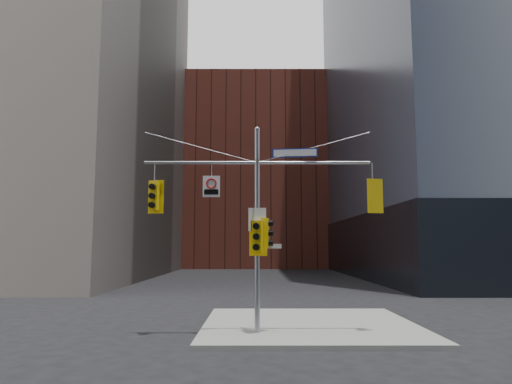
{
  "coord_description": "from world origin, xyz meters",
  "views": [
    {
      "loc": [
        -0.07,
        -13.89,
        3.06
      ],
      "look_at": [
        -0.04,
        2.0,
        4.95
      ],
      "focal_mm": 32.0,
      "sensor_mm": 36.0,
      "label": 1
    }
  ],
  "objects_px": {
    "signal_assembly": "(257,207)",
    "traffic_light_pole_front": "(257,237)",
    "traffic_light_west_arm": "(154,196)",
    "regulatory_sign_arm": "(211,186)",
    "traffic_light_east_arm": "(373,196)",
    "traffic_light_pole_side": "(266,233)",
    "street_sign_blade": "(295,153)"
  },
  "relations": [
    {
      "from": "signal_assembly",
      "to": "traffic_light_west_arm",
      "type": "bearing_deg",
      "value": 179.8
    },
    {
      "from": "signal_assembly",
      "to": "traffic_light_pole_front",
      "type": "xyz_separation_m",
      "value": [
        0.0,
        -0.27,
        -1.03
      ]
    },
    {
      "from": "signal_assembly",
      "to": "traffic_light_pole_side",
      "type": "relative_size",
      "value": 7.93
    },
    {
      "from": "traffic_light_west_arm",
      "to": "street_sign_blade",
      "type": "height_order",
      "value": "street_sign_blade"
    },
    {
      "from": "signal_assembly",
      "to": "traffic_light_east_arm",
      "type": "relative_size",
      "value": 6.67
    },
    {
      "from": "signal_assembly",
      "to": "traffic_light_west_arm",
      "type": "relative_size",
      "value": 6.75
    },
    {
      "from": "traffic_light_pole_side",
      "to": "regulatory_sign_arm",
      "type": "height_order",
      "value": "regulatory_sign_arm"
    },
    {
      "from": "street_sign_blade",
      "to": "traffic_light_pole_side",
      "type": "bearing_deg",
      "value": -173.43
    },
    {
      "from": "signal_assembly",
      "to": "regulatory_sign_arm",
      "type": "relative_size",
      "value": 10.65
    },
    {
      "from": "signal_assembly",
      "to": "street_sign_blade",
      "type": "distance_m",
      "value": 2.35
    },
    {
      "from": "traffic_light_east_arm",
      "to": "street_sign_blade",
      "type": "distance_m",
      "value": 3.14
    },
    {
      "from": "street_sign_blade",
      "to": "regulatory_sign_arm",
      "type": "bearing_deg",
      "value": -173.11
    },
    {
      "from": "traffic_light_east_arm",
      "to": "traffic_light_pole_front",
      "type": "relative_size",
      "value": 0.92
    },
    {
      "from": "street_sign_blade",
      "to": "regulatory_sign_arm",
      "type": "distance_m",
      "value": 3.17
    },
    {
      "from": "traffic_light_east_arm",
      "to": "traffic_light_pole_side",
      "type": "relative_size",
      "value": 1.19
    },
    {
      "from": "traffic_light_west_arm",
      "to": "traffic_light_pole_front",
      "type": "xyz_separation_m",
      "value": [
        3.62,
        -0.28,
        -1.42
      ]
    },
    {
      "from": "traffic_light_east_arm",
      "to": "regulatory_sign_arm",
      "type": "distance_m",
      "value": 5.69
    },
    {
      "from": "signal_assembly",
      "to": "traffic_light_pole_side",
      "type": "distance_m",
      "value": 0.96
    },
    {
      "from": "traffic_light_pole_side",
      "to": "signal_assembly",
      "type": "bearing_deg",
      "value": 99.0
    },
    {
      "from": "signal_assembly",
      "to": "traffic_light_east_arm",
      "type": "bearing_deg",
      "value": 0.02
    },
    {
      "from": "traffic_light_pole_side",
      "to": "regulatory_sign_arm",
      "type": "xyz_separation_m",
      "value": [
        -1.93,
        -0.02,
        1.66
      ]
    },
    {
      "from": "traffic_light_east_arm",
      "to": "street_sign_blade",
      "type": "height_order",
      "value": "street_sign_blade"
    },
    {
      "from": "signal_assembly",
      "to": "street_sign_blade",
      "type": "relative_size",
      "value": 4.99
    },
    {
      "from": "street_sign_blade",
      "to": "traffic_light_pole_front",
      "type": "bearing_deg",
      "value": -162.14
    },
    {
      "from": "signal_assembly",
      "to": "traffic_light_pole_front",
      "type": "relative_size",
      "value": 6.14
    },
    {
      "from": "traffic_light_pole_side",
      "to": "street_sign_blade",
      "type": "height_order",
      "value": "street_sign_blade"
    },
    {
      "from": "regulatory_sign_arm",
      "to": "traffic_light_east_arm",
      "type": "bearing_deg",
      "value": 0.18
    },
    {
      "from": "regulatory_sign_arm",
      "to": "signal_assembly",
      "type": "bearing_deg",
      "value": 0.68
    },
    {
      "from": "traffic_light_west_arm",
      "to": "regulatory_sign_arm",
      "type": "relative_size",
      "value": 1.58
    },
    {
      "from": "traffic_light_east_arm",
      "to": "signal_assembly",
      "type": "bearing_deg",
      "value": -11.11
    },
    {
      "from": "traffic_light_west_arm",
      "to": "traffic_light_pole_side",
      "type": "relative_size",
      "value": 1.17
    },
    {
      "from": "regulatory_sign_arm",
      "to": "traffic_light_west_arm",
      "type": "bearing_deg",
      "value": 179.02
    }
  ]
}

